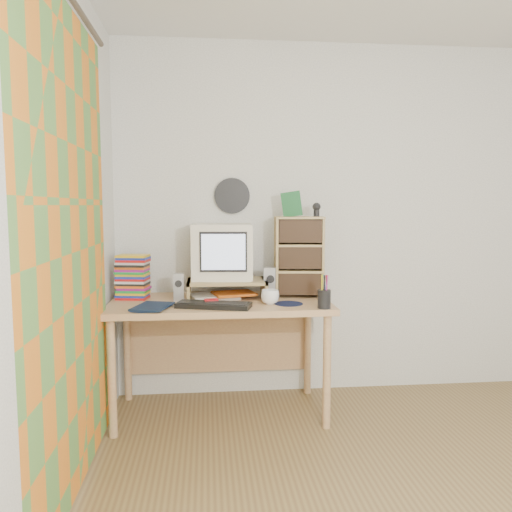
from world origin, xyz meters
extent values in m
plane|color=white|center=(0.00, 1.75, 1.25)|extent=(3.50, 0.00, 3.50)
plane|color=white|center=(-1.75, 0.00, 1.25)|extent=(0.00, 3.50, 3.50)
plane|color=orange|center=(-1.71, 0.48, 1.15)|extent=(0.00, 2.20, 2.20)
cylinder|color=black|center=(-0.93, 1.73, 1.43)|extent=(0.25, 0.02, 0.25)
cube|color=#D9B075|center=(-1.03, 1.38, 0.73)|extent=(1.40, 0.70, 0.04)
cube|color=#D9B075|center=(-1.03, 1.71, 0.38)|extent=(1.33, 0.02, 0.41)
cylinder|color=#D9B075|center=(-1.67, 1.09, 0.35)|extent=(0.05, 0.05, 0.71)
cylinder|color=#D9B075|center=(-0.39, 1.09, 0.35)|extent=(0.05, 0.05, 0.71)
cylinder|color=#D9B075|center=(-1.67, 1.67, 0.35)|extent=(0.05, 0.05, 0.71)
cylinder|color=#D9B075|center=(-0.39, 1.67, 0.35)|extent=(0.05, 0.05, 0.71)
cube|color=tan|center=(-1.23, 1.48, 0.81)|extent=(0.02, 0.30, 0.12)
cube|color=tan|center=(-0.73, 1.48, 0.81)|extent=(0.02, 0.30, 0.12)
cube|color=tan|center=(-0.98, 1.48, 0.86)|extent=(0.52, 0.30, 0.02)
cube|color=white|center=(-1.00, 1.53, 1.05)|extent=(0.42, 0.42, 0.37)
cube|color=#9FA0A3|center=(-1.29, 1.41, 0.84)|extent=(0.07, 0.07, 0.18)
cube|color=#9FA0A3|center=(-0.70, 1.44, 0.85)|extent=(0.09, 0.09, 0.21)
cube|color=black|center=(-1.07, 1.16, 0.76)|extent=(0.47, 0.27, 0.03)
cube|color=tan|center=(-0.49, 1.49, 1.02)|extent=(0.34, 0.21, 0.54)
imported|color=white|center=(-0.72, 1.24, 0.79)|extent=(0.12, 0.12, 0.09)
imported|color=#0F1D38|center=(-1.53, 1.19, 0.77)|extent=(0.27, 0.23, 0.05)
cylinder|color=black|center=(-0.61, 1.23, 0.75)|extent=(0.22, 0.22, 0.00)
cube|color=red|center=(-1.09, 1.22, 0.77)|extent=(0.09, 0.06, 0.04)
cube|color=#1B5F2E|center=(-0.55, 1.47, 1.37)|extent=(0.13, 0.06, 0.16)
camera|label=1|loc=(-1.11, -1.80, 1.36)|focal=35.00mm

